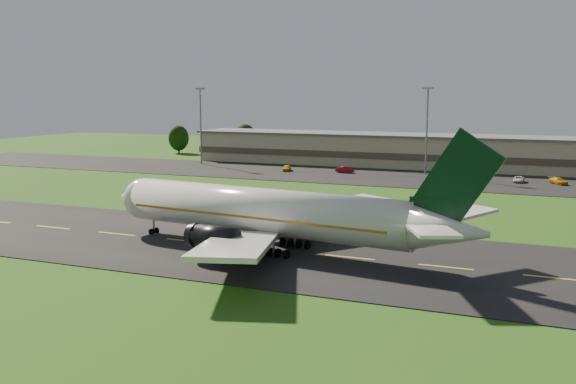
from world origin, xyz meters
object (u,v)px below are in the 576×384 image
at_px(airliner, 269,213).
at_px(service_vehicle_c, 519,179).
at_px(light_mast_centre, 427,120).
at_px(terminal, 443,152).
at_px(service_vehicle_b, 345,170).
at_px(service_vehicle_a, 287,168).
at_px(service_vehicle_d, 558,181).
at_px(light_mast_west, 201,117).

relative_size(airliner, service_vehicle_c, 11.21).
height_order(light_mast_centre, service_vehicle_c, light_mast_centre).
height_order(terminal, light_mast_centre, light_mast_centre).
bearing_deg(service_vehicle_b, light_mast_centre, -74.06).
bearing_deg(airliner, service_vehicle_a, 117.92).
height_order(airliner, terminal, airliner).
bearing_deg(service_vehicle_d, light_mast_centre, 133.30).
relative_size(service_vehicle_b, service_vehicle_c, 0.96).
xyz_separation_m(light_mast_centre, service_vehicle_a, (-32.64, -5.85, -11.92)).
distance_m(service_vehicle_b, service_vehicle_d, 47.23).
bearing_deg(service_vehicle_c, service_vehicle_d, 2.23).
xyz_separation_m(light_mast_centre, service_vehicle_b, (-18.46, -3.86, -11.91)).
bearing_deg(service_vehicle_d, service_vehicle_c, 144.46).
distance_m(airliner, terminal, 96.45).
bearing_deg(service_vehicle_c, light_mast_west, 177.91).
distance_m(service_vehicle_c, service_vehicle_d, 7.80).
relative_size(terminal, light_mast_west, 7.13).
height_order(light_mast_west, service_vehicle_b, light_mast_west).
height_order(airliner, service_vehicle_d, airliner).
bearing_deg(service_vehicle_a, service_vehicle_b, -4.98).
relative_size(terminal, service_vehicle_a, 34.40).
distance_m(terminal, light_mast_centre, 18.45).
bearing_deg(service_vehicle_b, light_mast_west, 88.82).
distance_m(light_mast_centre, service_vehicle_a, 35.24).
xyz_separation_m(light_mast_west, service_vehicle_d, (88.74, -5.45, -11.95)).
bearing_deg(service_vehicle_b, service_vehicle_c, -88.26).
height_order(airliner, light_mast_west, light_mast_west).
relative_size(light_mast_west, service_vehicle_d, 4.31).
distance_m(airliner, service_vehicle_a, 79.61).
bearing_deg(service_vehicle_d, light_mast_west, 140.52).
xyz_separation_m(airliner, service_vehicle_b, (-14.26, 76.24, -3.84)).
bearing_deg(light_mast_centre, service_vehicle_c, -14.73).
bearing_deg(service_vehicle_c, airliner, -106.82).
bearing_deg(service_vehicle_c, service_vehicle_b, 179.41).
bearing_deg(service_vehicle_a, airliner, -82.01).
xyz_separation_m(terminal, light_mast_centre, (-1.40, -16.18, 8.75)).
height_order(airliner, service_vehicle_b, airliner).
bearing_deg(light_mast_west, service_vehicle_d, -3.51).
bearing_deg(airliner, light_mast_west, 131.83).
xyz_separation_m(terminal, service_vehicle_a, (-34.05, -22.03, -3.17)).
xyz_separation_m(light_mast_west, light_mast_centre, (60.00, 0.00, 0.00)).
distance_m(terminal, light_mast_west, 64.10).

